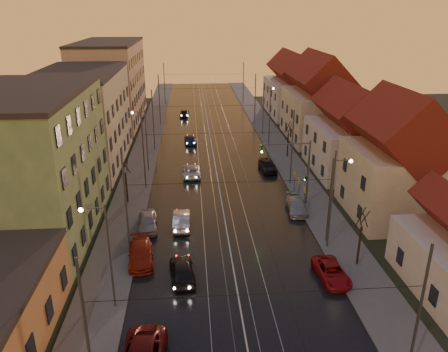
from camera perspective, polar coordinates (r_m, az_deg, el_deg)
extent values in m
plane|color=black|center=(31.23, 2.40, -18.27)|extent=(160.00, 160.00, 0.00)
cube|color=black|center=(67.02, -1.59, 3.89)|extent=(16.00, 120.00, 0.04)
cube|color=#4C4C4C|center=(67.29, -10.14, 3.68)|extent=(4.00, 120.00, 0.15)
cube|color=#4C4C4C|center=(68.21, 6.85, 4.10)|extent=(4.00, 120.00, 0.15)
cube|color=gray|center=(66.95, -3.48, 3.87)|extent=(0.06, 120.00, 0.03)
cube|color=gray|center=(66.98, -2.25, 3.90)|extent=(0.06, 120.00, 0.03)
cube|color=gray|center=(67.05, -0.93, 3.94)|extent=(0.06, 120.00, 0.03)
cube|color=gray|center=(67.15, 0.29, 3.97)|extent=(0.06, 120.00, 0.03)
cube|color=#5C8253|center=(42.72, -23.88, 1.07)|extent=(10.00, 18.00, 13.00)
cube|color=#B4AC8B|center=(61.30, -18.04, 7.02)|extent=(10.00, 20.00, 12.00)
cube|color=tan|center=(84.20, -14.54, 11.66)|extent=(10.00, 24.00, 14.00)
cube|color=#B5AC8B|center=(46.78, 21.35, -0.83)|extent=(8.50, 10.00, 7.00)
pyramid|color=#592014|center=(45.18, 22.25, 5.54)|extent=(8.67, 10.20, 3.80)
cube|color=beige|center=(58.20, 16.01, 3.46)|extent=(9.00, 12.00, 6.00)
pyramid|color=#592014|center=(57.04, 16.47, 7.86)|extent=(9.18, 12.24, 3.20)
cube|color=#B5AC8B|center=(71.74, 12.06, 7.67)|extent=(9.00, 14.00, 7.50)
pyramid|color=#592014|center=(70.68, 12.42, 12.21)|extent=(9.18, 14.28, 4.00)
cube|color=beige|center=(88.87, 8.85, 10.08)|extent=(9.00, 16.00, 6.50)
pyramid|color=#592014|center=(88.07, 9.04, 13.27)|extent=(9.18, 16.32, 3.50)
cylinder|color=#595B60|center=(24.22, -17.48, -19.23)|extent=(0.16, 0.16, 9.00)
cylinder|color=#595B60|center=(26.33, 24.03, -16.55)|extent=(0.16, 0.16, 9.00)
cylinder|color=#595B60|center=(36.75, -12.65, -4.07)|extent=(0.16, 0.16, 9.00)
cylinder|color=#595B60|center=(38.18, 13.84, -3.20)|extent=(0.16, 0.16, 9.00)
cylinder|color=#595B60|center=(50.64, -10.47, 3.13)|extent=(0.16, 0.16, 9.00)
cylinder|color=#595B60|center=(51.69, 8.87, 3.60)|extent=(0.16, 0.16, 9.00)
cylinder|color=#595B60|center=(65.03, -9.23, 7.19)|extent=(0.16, 0.16, 9.00)
cylinder|color=#595B60|center=(65.85, 5.97, 7.52)|extent=(0.16, 0.16, 9.00)
cylinder|color=#595B60|center=(79.64, -8.44, 9.76)|extent=(0.16, 0.16, 9.00)
cylinder|color=#595B60|center=(80.31, 4.08, 10.03)|extent=(0.16, 0.16, 9.00)
cylinder|color=#595B60|center=(97.33, -7.79, 11.83)|extent=(0.16, 0.16, 9.00)
cylinder|color=#595B60|center=(97.88, 2.54, 12.05)|extent=(0.16, 0.16, 9.00)
cylinder|color=#595B60|center=(30.92, -14.64, -10.41)|extent=(0.14, 0.14, 8.00)
cylinder|color=#595B60|center=(29.33, -16.86, -4.03)|extent=(1.60, 0.10, 0.10)
sphere|color=#FFD88C|center=(29.54, -18.21, -4.22)|extent=(0.32, 0.32, 0.32)
cylinder|color=#595B60|center=(39.30, 13.62, -3.26)|extent=(0.14, 0.14, 8.00)
cylinder|color=#595B60|center=(38.20, 15.25, 2.00)|extent=(1.60, 0.10, 0.10)
sphere|color=#FFD88C|center=(38.47, 16.24, 1.88)|extent=(0.32, 0.32, 0.32)
cylinder|color=#595B60|center=(56.52, -10.07, 4.50)|extent=(0.14, 0.14, 8.00)
cylinder|color=#595B60|center=(55.66, -11.15, 8.22)|extent=(1.60, 0.10, 0.10)
sphere|color=#FFD88C|center=(55.77, -11.88, 8.09)|extent=(0.32, 0.32, 0.32)
cylinder|color=#595B60|center=(72.71, 5.15, 8.43)|extent=(0.14, 0.14, 8.00)
cylinder|color=#595B60|center=(72.12, 5.89, 11.38)|extent=(1.60, 0.10, 0.10)
sphere|color=#FFD88C|center=(72.26, 6.46, 11.29)|extent=(0.32, 0.32, 0.32)
cylinder|color=#595B60|center=(46.58, 10.91, 0.32)|extent=(0.20, 0.20, 7.20)
cylinder|color=#595B60|center=(44.92, 7.99, 4.18)|extent=(5.20, 0.14, 0.14)
imported|color=black|center=(44.65, 4.94, 3.40)|extent=(0.15, 0.18, 0.90)
sphere|color=#19FF3F|center=(44.58, 4.95, 3.17)|extent=(0.20, 0.20, 0.20)
cylinder|color=black|center=(48.05, -12.60, -1.53)|extent=(0.18, 0.18, 3.50)
cylinder|color=black|center=(47.20, -12.55, 1.38)|extent=(0.37, 0.92, 1.61)
cylinder|color=black|center=(47.38, -12.91, 1.43)|extent=(0.91, 0.40, 1.61)
cylinder|color=black|center=(47.11, -13.14, 1.29)|extent=(0.37, 0.92, 1.61)
cylinder|color=black|center=(46.93, -12.73, 1.25)|extent=(0.84, 0.54, 1.62)
cylinder|color=black|center=(37.42, 17.22, -8.80)|extent=(0.18, 0.18, 3.50)
cylinder|color=black|center=(36.42, 17.94, -5.21)|extent=(0.37, 0.92, 1.61)
cylinder|color=black|center=(36.42, 17.39, -5.14)|extent=(0.91, 0.40, 1.61)
cylinder|color=black|center=(36.11, 17.35, -5.38)|extent=(0.37, 0.92, 1.61)
cylinder|color=black|center=(36.13, 17.95, -5.43)|extent=(0.84, 0.54, 1.62)
cylinder|color=black|center=(62.19, 8.32, 3.97)|extent=(0.18, 0.18, 3.50)
cylinder|color=black|center=(61.64, 8.64, 6.26)|extent=(0.37, 0.92, 1.61)
cylinder|color=black|center=(61.71, 8.32, 6.30)|extent=(0.91, 0.40, 1.61)
cylinder|color=black|center=(61.37, 8.25, 6.22)|extent=(0.37, 0.92, 1.61)
cylinder|color=black|center=(61.33, 8.60, 6.19)|extent=(0.84, 0.54, 1.62)
imported|color=black|center=(34.84, -5.48, -12.14)|extent=(2.30, 4.68, 1.54)
imported|color=#A4A3A9|center=(42.44, -5.58, -5.71)|extent=(1.58, 4.52, 1.49)
imported|color=#B2B2B2|center=(55.09, -4.27, 0.67)|extent=(2.29, 4.77, 1.31)
imported|color=#19264B|center=(68.63, -4.39, 4.80)|extent=(2.06, 4.60, 1.31)
imported|color=black|center=(86.31, -5.19, 8.20)|extent=(1.96, 4.27, 1.42)
imported|color=maroon|center=(37.48, -10.86, -9.95)|extent=(2.53, 5.14, 1.44)
imported|color=#A6A5AB|center=(42.52, -9.97, -5.87)|extent=(2.15, 4.60, 1.52)
imported|color=#9F0F16|center=(35.73, 13.86, -12.08)|extent=(2.34, 4.58, 1.24)
imported|color=#A3A4A9|center=(45.99, 9.46, -3.81)|extent=(2.21, 4.74, 1.34)
imported|color=black|center=(56.75, 5.71, 1.36)|extent=(2.18, 4.64, 1.54)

